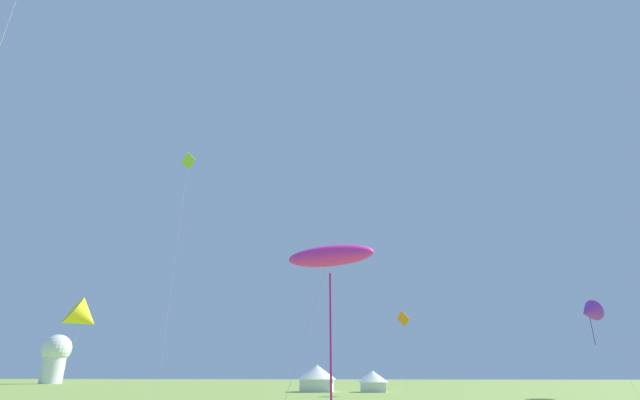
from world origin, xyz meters
name	(u,v)px	position (x,y,z in m)	size (l,w,h in m)	color
kite_yellow_delta	(84,317)	(-20.05, 34.05, 6.54)	(4.01, 4.00, 8.18)	yellow
kite_purple_delta	(589,312)	(26.26, 48.31, 8.10)	(3.94, 2.93, 9.36)	purple
kite_magenta_parafoil	(330,257)	(2.03, 17.35, 7.05)	(4.37, 2.73, 7.77)	#E02DA3
kite_orange_diamond	(403,320)	(7.44, 51.16, 7.88)	(1.37, 2.25, 8.83)	orange
kite_lime_diamond	(188,165)	(-18.82, 48.32, 27.26)	(2.16, 2.00, 28.90)	#99DB2D
festival_tent_left	(317,377)	(-3.31, 59.32, 1.78)	(4.93, 4.93, 3.21)	white
festival_tent_center	(373,380)	(3.74, 59.32, 1.39)	(3.87, 3.87, 2.51)	white
observatory_dome	(55,356)	(-69.23, 101.78, 6.01)	(6.40, 6.40, 10.80)	white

